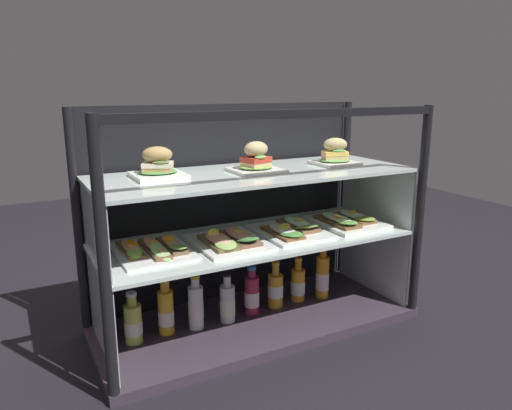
# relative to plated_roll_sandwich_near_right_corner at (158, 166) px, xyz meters

# --- Properties ---
(ground_plane) EXTENTS (6.00, 6.00, 0.02)m
(ground_plane) POSITION_rel_plated_roll_sandwich_near_right_corner_xyz_m (0.39, -0.06, -0.74)
(ground_plane) COLOR black
(ground_plane) RESTS_ON ground
(case_base_deck) EXTENTS (1.37, 0.56, 0.04)m
(case_base_deck) POSITION_rel_plated_roll_sandwich_near_right_corner_xyz_m (0.39, -0.06, -0.71)
(case_base_deck) COLOR #392E39
(case_base_deck) RESTS_ON ground
(case_frame) EXTENTS (1.37, 0.56, 0.95)m
(case_frame) POSITION_rel_plated_roll_sandwich_near_right_corner_xyz_m (0.39, 0.08, -0.21)
(case_frame) COLOR black
(case_frame) RESTS_ON ground
(riser_lower_tier) EXTENTS (1.30, 0.48, 0.35)m
(riser_lower_tier) POSITION_rel_plated_roll_sandwich_near_right_corner_xyz_m (0.39, -0.06, -0.51)
(riser_lower_tier) COLOR silver
(riser_lower_tier) RESTS_ON case_base_deck
(shelf_lower_glass) EXTENTS (1.32, 0.50, 0.01)m
(shelf_lower_glass) POSITION_rel_plated_roll_sandwich_near_right_corner_xyz_m (0.39, -0.06, -0.33)
(shelf_lower_glass) COLOR silver
(shelf_lower_glass) RESTS_ON riser_lower_tier
(riser_upper_tier) EXTENTS (1.30, 0.48, 0.26)m
(riser_upper_tier) POSITION_rel_plated_roll_sandwich_near_right_corner_xyz_m (0.39, -0.06, -0.19)
(riser_upper_tier) COLOR silver
(riser_upper_tier) RESTS_ON shelf_lower_glass
(shelf_upper_glass) EXTENTS (1.32, 0.50, 0.01)m
(shelf_upper_glass) POSITION_rel_plated_roll_sandwich_near_right_corner_xyz_m (0.39, -0.06, -0.05)
(shelf_upper_glass) COLOR silver
(shelf_upper_glass) RESTS_ON riser_upper_tier
(plated_roll_sandwich_near_right_corner) EXTENTS (0.19, 0.19, 0.12)m
(plated_roll_sandwich_near_right_corner) POSITION_rel_plated_roll_sandwich_near_right_corner_xyz_m (0.00, 0.00, 0.00)
(plated_roll_sandwich_near_right_corner) COLOR white
(plated_roll_sandwich_near_right_corner) RESTS_ON shelf_upper_glass
(plated_roll_sandwich_far_left) EXTENTS (0.20, 0.20, 0.12)m
(plated_roll_sandwich_far_left) POSITION_rel_plated_roll_sandwich_near_right_corner_xyz_m (0.39, -0.06, 0.00)
(plated_roll_sandwich_far_left) COLOR white
(plated_roll_sandwich_far_left) RESTS_ON shelf_upper_glass
(plated_roll_sandwich_left_of_center) EXTENTS (0.17, 0.17, 0.12)m
(plated_roll_sandwich_left_of_center) POSITION_rel_plated_roll_sandwich_near_right_corner_xyz_m (0.78, -0.06, -0.00)
(plated_roll_sandwich_left_of_center) COLOR white
(plated_roll_sandwich_left_of_center) RESTS_ON shelf_upper_glass
(open_sandwich_tray_near_right_corner) EXTENTS (0.27, 0.33, 0.06)m
(open_sandwich_tray_near_right_corner) POSITION_rel_plated_roll_sandwich_near_right_corner_xyz_m (-0.05, -0.06, -0.30)
(open_sandwich_tray_near_right_corner) COLOR white
(open_sandwich_tray_near_right_corner) RESTS_ON shelf_lower_glass
(open_sandwich_tray_center) EXTENTS (0.27, 0.33, 0.06)m
(open_sandwich_tray_center) POSITION_rel_plated_roll_sandwich_near_right_corner_xyz_m (0.25, -0.11, -0.30)
(open_sandwich_tray_center) COLOR white
(open_sandwich_tray_center) RESTS_ON shelf_lower_glass
(open_sandwich_tray_right_of_center) EXTENTS (0.27, 0.33, 0.06)m
(open_sandwich_tray_right_of_center) POSITION_rel_plated_roll_sandwich_near_right_corner_xyz_m (0.54, -0.09, -0.30)
(open_sandwich_tray_right_of_center) COLOR white
(open_sandwich_tray_right_of_center) RESTS_ON shelf_lower_glass
(open_sandwich_tray_near_left_corner) EXTENTS (0.27, 0.33, 0.07)m
(open_sandwich_tray_near_left_corner) POSITION_rel_plated_roll_sandwich_near_right_corner_xyz_m (0.84, -0.09, -0.30)
(open_sandwich_tray_near_left_corner) COLOR white
(open_sandwich_tray_near_left_corner) RESTS_ON shelf_lower_glass
(juice_bottle_front_fourth) EXTENTS (0.07, 0.07, 0.21)m
(juice_bottle_front_fourth) POSITION_rel_plated_roll_sandwich_near_right_corner_xyz_m (-0.14, -0.03, -0.60)
(juice_bottle_front_fourth) COLOR #C1C754
(juice_bottle_front_fourth) RESTS_ON case_base_deck
(juice_bottle_front_left_end) EXTENTS (0.06, 0.06, 0.24)m
(juice_bottle_front_left_end) POSITION_rel_plated_roll_sandwich_near_right_corner_xyz_m (-0.00, -0.02, -0.59)
(juice_bottle_front_left_end) COLOR gold
(juice_bottle_front_left_end) RESTS_ON case_base_deck
(juice_bottle_near_post) EXTENTS (0.06, 0.06, 0.23)m
(juice_bottle_near_post) POSITION_rel_plated_roll_sandwich_near_right_corner_xyz_m (0.12, -0.03, -0.59)
(juice_bottle_near_post) COLOR white
(juice_bottle_near_post) RESTS_ON case_base_deck
(juice_bottle_back_center) EXTENTS (0.07, 0.07, 0.22)m
(juice_bottle_back_center) POSITION_rel_plated_roll_sandwich_near_right_corner_xyz_m (0.26, -0.04, -0.61)
(juice_bottle_back_center) COLOR silver
(juice_bottle_back_center) RESTS_ON case_base_deck
(juice_bottle_back_right) EXTENTS (0.07, 0.07, 0.22)m
(juice_bottle_back_right) POSITION_rel_plated_roll_sandwich_near_right_corner_xyz_m (0.39, -0.02, -0.60)
(juice_bottle_back_right) COLOR #A2233B
(juice_bottle_back_right) RESTS_ON case_base_deck
(juice_bottle_tucked_behind) EXTENTS (0.07, 0.07, 0.22)m
(juice_bottle_tucked_behind) POSITION_rel_plated_roll_sandwich_near_right_corner_xyz_m (0.51, -0.01, -0.60)
(juice_bottle_tucked_behind) COLOR gold
(juice_bottle_tucked_behind) RESTS_ON case_base_deck
(juice_bottle_front_second) EXTENTS (0.07, 0.07, 0.21)m
(juice_bottle_front_second) POSITION_rel_plated_roll_sandwich_near_right_corner_xyz_m (0.64, -0.00, -0.61)
(juice_bottle_front_second) COLOR orange
(juice_bottle_front_second) RESTS_ON case_base_deck
(juice_bottle_front_right_end) EXTENTS (0.06, 0.06, 0.25)m
(juice_bottle_front_right_end) POSITION_rel_plated_roll_sandwich_near_right_corner_xyz_m (0.76, -0.03, -0.59)
(juice_bottle_front_right_end) COLOR orange
(juice_bottle_front_right_end) RESTS_ON case_base_deck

